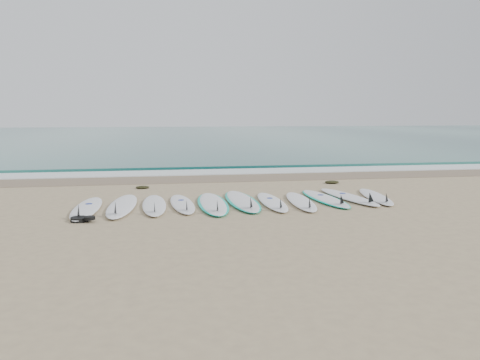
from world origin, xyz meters
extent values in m
plane|color=tan|center=(0.00, 0.00, 0.00)|extent=(120.00, 120.00, 0.00)
cube|color=#23665E|center=(0.00, 32.50, 0.01)|extent=(120.00, 55.00, 0.03)
cube|color=#76634E|center=(0.00, 4.10, 0.01)|extent=(120.00, 1.80, 0.01)
cube|color=silver|center=(0.00, 5.50, 0.02)|extent=(120.00, 1.40, 0.04)
cube|color=#23665E|center=(0.00, 7.00, 0.05)|extent=(120.00, 1.00, 0.10)
ellipsoid|color=white|center=(-3.29, -0.19, 0.04)|extent=(0.54, 2.51, 0.08)
cone|color=black|center=(-3.30, -1.10, 0.19)|extent=(0.21, 0.27, 0.27)
cylinder|color=navy|center=(-3.29, 0.05, 0.08)|extent=(0.15, 0.15, 0.01)
ellipsoid|color=white|center=(-2.59, -0.05, 0.05)|extent=(0.68, 2.70, 0.09)
cone|color=black|center=(-2.63, -1.03, 0.20)|extent=(0.24, 0.30, 0.29)
ellipsoid|color=white|center=(-1.92, -0.06, 0.04)|extent=(0.56, 2.43, 0.08)
cone|color=black|center=(-1.90, -0.95, 0.18)|extent=(0.21, 0.26, 0.26)
ellipsoid|color=white|center=(-1.32, -0.02, 0.04)|extent=(0.63, 2.32, 0.07)
cone|color=black|center=(-1.26, -0.86, 0.17)|extent=(0.21, 0.26, 0.24)
cylinder|color=navy|center=(-1.33, 0.20, 0.08)|extent=(0.14, 0.14, 0.01)
ellipsoid|color=white|center=(-0.66, -0.11, 0.05)|extent=(0.57, 2.64, 0.09)
ellipsoid|color=#00CBAB|center=(-0.66, -0.11, 0.04)|extent=(0.66, 2.66, 0.06)
cone|color=black|center=(-0.67, -1.08, 0.20)|extent=(0.23, 0.28, 0.28)
ellipsoid|color=silver|center=(0.02, 0.08, 0.05)|extent=(0.60, 2.70, 0.09)
ellipsoid|color=#00CBAB|center=(0.02, 0.08, 0.04)|extent=(0.70, 2.72, 0.06)
cone|color=black|center=(0.04, -0.90, 0.20)|extent=(0.23, 0.29, 0.29)
ellipsoid|color=white|center=(0.66, -0.13, 0.04)|extent=(0.54, 2.37, 0.08)
cone|color=black|center=(0.64, -0.99, 0.18)|extent=(0.21, 0.26, 0.25)
cylinder|color=navy|center=(0.67, 0.10, 0.08)|extent=(0.14, 0.14, 0.01)
ellipsoid|color=white|center=(1.31, -0.19, 0.04)|extent=(0.70, 2.41, 0.08)
cone|color=black|center=(1.23, -1.06, 0.18)|extent=(0.22, 0.27, 0.25)
ellipsoid|color=white|center=(1.97, 0.08, 0.04)|extent=(0.66, 2.42, 0.08)
ellipsoid|color=#00CBAB|center=(1.97, 0.08, 0.04)|extent=(0.74, 2.45, 0.06)
cone|color=black|center=(2.03, -0.80, 0.18)|extent=(0.22, 0.27, 0.26)
cylinder|color=navy|center=(1.95, 0.31, 0.08)|extent=(0.15, 0.15, 0.01)
ellipsoid|color=white|center=(2.57, 0.17, 0.04)|extent=(0.89, 2.56, 0.08)
cone|color=black|center=(2.71, -0.73, 0.19)|extent=(0.25, 0.30, 0.27)
cylinder|color=navy|center=(2.54, 0.41, 0.08)|extent=(0.16, 0.16, 0.01)
ellipsoid|color=silver|center=(3.23, 0.11, 0.04)|extent=(0.85, 2.36, 0.07)
cone|color=black|center=(3.09, -0.72, 0.17)|extent=(0.23, 0.27, 0.25)
ellipsoid|color=black|center=(-2.26, 2.48, 0.03)|extent=(0.36, 0.28, 0.07)
ellipsoid|color=black|center=(3.06, 2.52, 0.04)|extent=(0.41, 0.32, 0.08)
cylinder|color=black|center=(-3.27, -1.25, 0.04)|extent=(0.32, 0.32, 0.08)
cylinder|color=black|center=(-3.07, -1.35, 0.08)|extent=(0.20, 0.20, 0.06)
camera|label=1|loc=(-1.72, -10.10, 1.99)|focal=35.00mm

